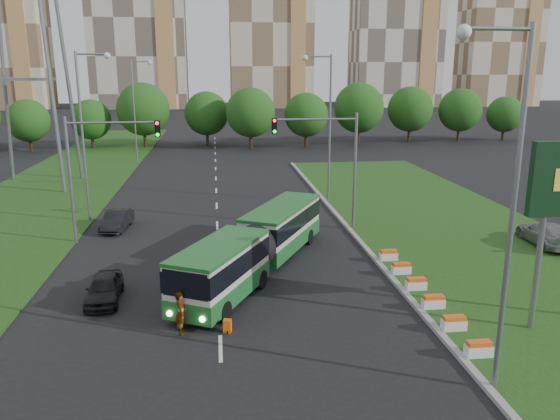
{
  "coord_description": "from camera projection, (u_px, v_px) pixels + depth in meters",
  "views": [
    {
      "loc": [
        -2.98,
        -25.67,
        10.56
      ],
      "look_at": [
        0.76,
        5.71,
        2.6
      ],
      "focal_mm": 35.0,
      "sensor_mm": 36.0,
      "label": 1
    }
  ],
  "objects": [
    {
      "name": "car_left_near",
      "position": [
        104.0,
        288.0,
        25.86
      ],
      "size": [
        1.64,
        3.81,
        1.28
      ],
      "primitive_type": "imported",
      "rotation": [
        0.0,
        0.0,
        0.03
      ],
      "color": "black",
      "rests_on": "ground"
    },
    {
      "name": "flower_planters",
      "position": [
        424.0,
        292.0,
        25.89
      ],
      "size": [
        1.1,
        11.5,
        0.6
      ],
      "primitive_type": null,
      "color": "white",
      "rests_on": "grass_median"
    },
    {
      "name": "grass_median",
      "position": [
        456.0,
        233.0,
        36.82
      ],
      "size": [
        14.0,
        60.0,
        0.15
      ],
      "primitive_type": "cube",
      "color": "#1D4614",
      "rests_on": "ground"
    },
    {
      "name": "traffic_mast_median",
      "position": [
        332.0,
        153.0,
        36.51
      ],
      "size": [
        5.76,
        0.32,
        8.0
      ],
      "color": "gray",
      "rests_on": "ground"
    },
    {
      "name": "traffic_mast_left",
      "position": [
        96.0,
        159.0,
        33.81
      ],
      "size": [
        5.76,
        0.32,
        8.0
      ],
      "color": "gray",
      "rests_on": "ground"
    },
    {
      "name": "ground",
      "position": [
        278.0,
        287.0,
        27.64
      ],
      "size": [
        360.0,
        360.0,
        0.0
      ],
      "primitive_type": "plane",
      "color": "black",
      "rests_on": "ground"
    },
    {
      "name": "tree_line",
      "position": [
        303.0,
        115.0,
        80.65
      ],
      "size": [
        120.0,
        8.0,
        9.0
      ],
      "primitive_type": null,
      "color": "#194C14",
      "rests_on": "ground"
    },
    {
      "name": "street_lamps",
      "position": [
        215.0,
        145.0,
        35.46
      ],
      "size": [
        36.0,
        60.0,
        12.0
      ],
      "primitive_type": null,
      "color": "gray",
      "rests_on": "ground"
    },
    {
      "name": "lane_markings",
      "position": [
        217.0,
        200.0,
        46.56
      ],
      "size": [
        0.2,
        100.0,
        0.01
      ],
      "primitive_type": null,
      "color": "silver",
      "rests_on": "ground"
    },
    {
      "name": "left_verge",
      "position": [
        51.0,
        192.0,
        49.64
      ],
      "size": [
        12.0,
        110.0,
        0.1
      ],
      "primitive_type": "cube",
      "color": "#1D4614",
      "rests_on": "ground"
    },
    {
      "name": "apartment_tower_east",
      "position": [
        396.0,
        31.0,
        172.65
      ],
      "size": [
        27.0,
        15.0,
        47.0
      ],
      "primitive_type": "cube",
      "color": "beige",
      "rests_on": "ground"
    },
    {
      "name": "articulated_bus",
      "position": [
        251.0,
        245.0,
        29.49
      ],
      "size": [
        2.37,
        15.21,
        2.5
      ],
      "rotation": [
        0.0,
        0.0,
        -0.48
      ],
      "color": "beige",
      "rests_on": "ground"
    },
    {
      "name": "car_median",
      "position": [
        546.0,
        234.0,
        33.88
      ],
      "size": [
        2.27,
        4.99,
        1.42
      ],
      "primitive_type": "imported",
      "rotation": [
        0.0,
        0.0,
        3.08
      ],
      "color": "gray",
      "rests_on": "grass_median"
    },
    {
      "name": "median_kerb",
      "position": [
        355.0,
        236.0,
        36.02
      ],
      "size": [
        0.3,
        60.0,
        0.18
      ],
      "primitive_type": "cube",
      "color": "gray",
      "rests_on": "ground"
    },
    {
      "name": "apartment_tower_cwest",
      "position": [
        137.0,
        20.0,
        162.86
      ],
      "size": [
        28.0,
        15.0,
        52.0
      ],
      "primitive_type": "cube",
      "color": "beige",
      "rests_on": "ground"
    },
    {
      "name": "car_left_far",
      "position": [
        117.0,
        220.0,
        37.79
      ],
      "size": [
        1.88,
        4.14,
        1.32
      ],
      "primitive_type": "imported",
      "rotation": [
        0.0,
        0.0,
        -0.13
      ],
      "color": "black",
      "rests_on": "ground"
    },
    {
      "name": "midrise_east",
      "position": [
        499.0,
        43.0,
        177.52
      ],
      "size": [
        24.0,
        14.0,
        40.0
      ],
      "primitive_type": "cube",
      "color": "beige",
      "rests_on": "ground"
    },
    {
      "name": "shopping_trolley",
      "position": [
        227.0,
        326.0,
        22.81
      ],
      "size": [
        0.33,
        0.35,
        0.56
      ],
      "rotation": [
        0.0,
        0.0,
        -0.22
      ],
      "color": "#F15B0C",
      "rests_on": "ground"
    },
    {
      "name": "apartment_tower_ceast",
      "position": [
        270.0,
        25.0,
        167.69
      ],
      "size": [
        25.0,
        15.0,
        50.0
      ],
      "primitive_type": "cube",
      "color": "beige",
      "rests_on": "ground"
    },
    {
      "name": "pedestrian",
      "position": [
        181.0,
        313.0,
        22.54
      ],
      "size": [
        0.49,
        0.71,
        1.86
      ],
      "primitive_type": "imported",
      "rotation": [
        0.0,
        0.0,
        1.64
      ],
      "color": "gray",
      "rests_on": "ground"
    }
  ]
}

